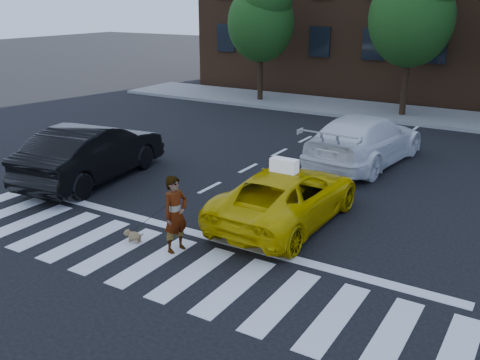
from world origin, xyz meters
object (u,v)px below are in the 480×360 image
at_px(black_sedan, 93,152).
at_px(woman, 176,214).
at_px(tree_mid, 413,7).
at_px(taxi, 287,196).
at_px(white_suv, 365,140).
at_px(dog, 133,235).
at_px(tree_left, 261,15).

xyz_separation_m(black_sedan, woman, (5.10, -2.55, -0.00)).
bearing_deg(tree_mid, taxi, -86.37).
height_order(taxi, white_suv, white_suv).
bearing_deg(dog, white_suv, 62.22).
relative_size(taxi, woman, 2.81).
height_order(tree_mid, woman, tree_mid).
xyz_separation_m(taxi, black_sedan, (-6.40, -0.14, 0.19)).
bearing_deg(black_sedan, taxi, 173.40).
bearing_deg(woman, tree_mid, 9.51).
xyz_separation_m(black_sedan, dog, (4.00, -2.74, -0.68)).
xyz_separation_m(taxi, dog, (-2.40, -2.88, -0.50)).
xyz_separation_m(tree_left, dog, (5.97, -16.52, -4.27)).
bearing_deg(tree_mid, tree_left, 180.00).
distance_m(tree_mid, white_suv, 8.94).
xyz_separation_m(black_sedan, white_suv, (6.40, 5.85, -0.04)).
height_order(tree_left, white_suv, tree_left).
relative_size(black_sedan, white_suv, 0.92).
distance_m(black_sedan, white_suv, 8.67).
bearing_deg(white_suv, black_sedan, 47.68).
xyz_separation_m(tree_mid, black_sedan, (-5.53, -13.78, -4.00)).
xyz_separation_m(tree_left, taxi, (8.37, -13.64, -3.78)).
bearing_deg(woman, tree_left, 34.43).
bearing_deg(woman, black_sedan, 74.43).
relative_size(tree_left, black_sedan, 1.26).
distance_m(black_sedan, dog, 4.90).
relative_size(white_suv, woman, 3.30).
height_order(taxi, woman, woman).
distance_m(tree_mid, black_sedan, 15.38).
xyz_separation_m(tree_mid, white_suv, (0.87, -7.94, -4.04)).
relative_size(taxi, white_suv, 0.85).
bearing_deg(dog, woman, -2.73).
height_order(white_suv, woman, woman).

